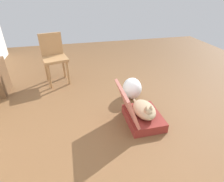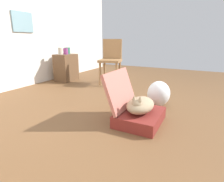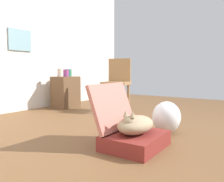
{
  "view_description": "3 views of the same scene",
  "coord_description": "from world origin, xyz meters",
  "px_view_note": "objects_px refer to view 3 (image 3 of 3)",
  "views": [
    {
      "loc": [
        -2.1,
        0.53,
        1.65
      ],
      "look_at": [
        0.01,
        0.03,
        0.36
      ],
      "focal_mm": 28.9,
      "sensor_mm": 36.0,
      "label": 1
    },
    {
      "loc": [
        -2.1,
        -0.93,
        0.9
      ],
      "look_at": [
        -0.11,
        0.11,
        0.26
      ],
      "focal_mm": 29.1,
      "sensor_mm": 36.0,
      "label": 2
    },
    {
      "loc": [
        -2.08,
        -1.28,
        0.68
      ],
      "look_at": [
        0.03,
        0.13,
        0.46
      ],
      "focal_mm": 36.68,
      "sensor_mm": 36.0,
      "label": 3
    }
  ],
  "objects_px": {
    "suitcase_base": "(135,140)",
    "side_table": "(66,92)",
    "cat": "(135,124)",
    "vase_short": "(68,73)",
    "chair": "(117,81)",
    "plastic_bag_white": "(166,117)",
    "vase_tall": "(60,73)",
    "vase_round": "(66,73)"
  },
  "relations": [
    {
      "from": "vase_round",
      "to": "chair",
      "type": "height_order",
      "value": "chair"
    },
    {
      "from": "side_table",
      "to": "chair",
      "type": "height_order",
      "value": "chair"
    },
    {
      "from": "plastic_bag_white",
      "to": "vase_tall",
      "type": "distance_m",
      "value": 2.39
    },
    {
      "from": "side_table",
      "to": "chair",
      "type": "distance_m",
      "value": 1.06
    },
    {
      "from": "cat",
      "to": "side_table",
      "type": "xyz_separation_m",
      "value": [
        1.32,
        2.19,
        0.08
      ]
    },
    {
      "from": "cat",
      "to": "vase_short",
      "type": "distance_m",
      "value": 2.68
    },
    {
      "from": "suitcase_base",
      "to": "vase_tall",
      "type": "height_order",
      "value": "vase_tall"
    },
    {
      "from": "suitcase_base",
      "to": "cat",
      "type": "height_order",
      "value": "cat"
    },
    {
      "from": "suitcase_base",
      "to": "side_table",
      "type": "distance_m",
      "value": 2.56
    },
    {
      "from": "suitcase_base",
      "to": "vase_short",
      "type": "bearing_deg",
      "value": 57.38
    },
    {
      "from": "vase_tall",
      "to": "vase_round",
      "type": "height_order",
      "value": "vase_tall"
    },
    {
      "from": "plastic_bag_white",
      "to": "chair",
      "type": "height_order",
      "value": "chair"
    },
    {
      "from": "suitcase_base",
      "to": "vase_tall",
      "type": "distance_m",
      "value": 2.59
    },
    {
      "from": "plastic_bag_white",
      "to": "side_table",
      "type": "xyz_separation_m",
      "value": [
        0.68,
        2.24,
        0.12
      ]
    },
    {
      "from": "cat",
      "to": "side_table",
      "type": "distance_m",
      "value": 2.56
    },
    {
      "from": "suitcase_base",
      "to": "chair",
      "type": "xyz_separation_m",
      "value": [
        1.54,
        1.18,
        0.45
      ]
    },
    {
      "from": "plastic_bag_white",
      "to": "vase_round",
      "type": "distance_m",
      "value": 2.37
    },
    {
      "from": "suitcase_base",
      "to": "vase_round",
      "type": "distance_m",
      "value": 2.61
    },
    {
      "from": "plastic_bag_white",
      "to": "vase_short",
      "type": "relative_size",
      "value": 2.51
    },
    {
      "from": "vase_short",
      "to": "chair",
      "type": "bearing_deg",
      "value": -83.62
    },
    {
      "from": "side_table",
      "to": "vase_tall",
      "type": "bearing_deg",
      "value": 164.29
    },
    {
      "from": "plastic_bag_white",
      "to": "vase_round",
      "type": "bearing_deg",
      "value": 73.08
    },
    {
      "from": "side_table",
      "to": "suitcase_base",
      "type": "bearing_deg",
      "value": -120.9
    },
    {
      "from": "side_table",
      "to": "vase_short",
      "type": "height_order",
      "value": "vase_short"
    },
    {
      "from": "vase_tall",
      "to": "vase_round",
      "type": "distance_m",
      "value": 0.12
    },
    {
      "from": "plastic_bag_white",
      "to": "vase_short",
      "type": "xyz_separation_m",
      "value": [
        0.79,
        2.27,
        0.48
      ]
    },
    {
      "from": "suitcase_base",
      "to": "plastic_bag_white",
      "type": "distance_m",
      "value": 0.65
    },
    {
      "from": "suitcase_base",
      "to": "vase_tall",
      "type": "bearing_deg",
      "value": 61.65
    },
    {
      "from": "cat",
      "to": "side_table",
      "type": "relative_size",
      "value": 0.87
    },
    {
      "from": "vase_tall",
      "to": "vase_short",
      "type": "xyz_separation_m",
      "value": [
        0.22,
        0.0,
        -0.0
      ]
    },
    {
      "from": "vase_round",
      "to": "chair",
      "type": "xyz_separation_m",
      "value": [
        0.23,
        -1.0,
        -0.14
      ]
    },
    {
      "from": "plastic_bag_white",
      "to": "side_table",
      "type": "height_order",
      "value": "side_table"
    },
    {
      "from": "vase_round",
      "to": "vase_short",
      "type": "bearing_deg",
      "value": 23.41
    },
    {
      "from": "side_table",
      "to": "vase_tall",
      "type": "distance_m",
      "value": 0.38
    },
    {
      "from": "vase_tall",
      "to": "chair",
      "type": "height_order",
      "value": "chair"
    },
    {
      "from": "vase_tall",
      "to": "side_table",
      "type": "bearing_deg",
      "value": -15.71
    },
    {
      "from": "side_table",
      "to": "chair",
      "type": "relative_size",
      "value": 0.64
    },
    {
      "from": "vase_short",
      "to": "chair",
      "type": "distance_m",
      "value": 1.06
    },
    {
      "from": "cat",
      "to": "vase_tall",
      "type": "xyz_separation_m",
      "value": [
        1.21,
        2.22,
        0.44
      ]
    },
    {
      "from": "plastic_bag_white",
      "to": "vase_tall",
      "type": "relative_size",
      "value": 2.37
    },
    {
      "from": "suitcase_base",
      "to": "chair",
      "type": "distance_m",
      "value": 1.99
    },
    {
      "from": "vase_short",
      "to": "chair",
      "type": "xyz_separation_m",
      "value": [
        0.12,
        -1.05,
        -0.14
      ]
    }
  ]
}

